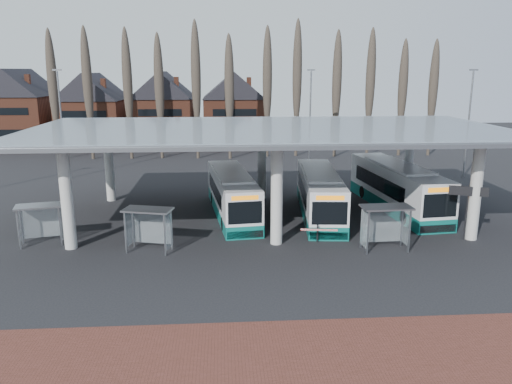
{
  "coord_description": "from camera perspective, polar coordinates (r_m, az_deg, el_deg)",
  "views": [
    {
      "loc": [
        -3.11,
        -25.58,
        10.07
      ],
      "look_at": [
        -0.91,
        7.0,
        2.08
      ],
      "focal_mm": 35.0,
      "sensor_mm": 36.0,
      "label": 1
    }
  ],
  "objects": [
    {
      "name": "info_sign_0",
      "position": [
        32.44,
        23.09,
        -0.34
      ],
      "size": [
        2.14,
        0.89,
        3.33
      ],
      "rotation": [
        0.0,
        0.0,
        -0.36
      ],
      "color": "black",
      "rests_on": "ground"
    },
    {
      "name": "bus_1",
      "position": [
        35.52,
        -2.73,
        -0.3
      ],
      "size": [
        3.67,
        11.33,
        3.09
      ],
      "rotation": [
        0.0,
        0.0,
        0.12
      ],
      "color": "white",
      "rests_on": "ground"
    },
    {
      "name": "lamp_post_c",
      "position": [
        51.32,
        23.12,
        7.36
      ],
      "size": [
        0.8,
        0.16,
        10.17
      ],
      "color": "slate",
      "rests_on": "ground"
    },
    {
      "name": "shelter_1",
      "position": [
        28.92,
        -12.12,
        -3.14
      ],
      "size": [
        2.95,
        1.97,
        2.51
      ],
      "rotation": [
        0.0,
        0.0,
        -0.25
      ],
      "color": "gray",
      "rests_on": "ground"
    },
    {
      "name": "poplar_row",
      "position": [
        58.68,
        -0.84,
        12.48
      ],
      "size": [
        45.1,
        1.1,
        14.5
      ],
      "color": "#473D33",
      "rests_on": "ground"
    },
    {
      "name": "lamp_post_a",
      "position": [
        50.08,
        -21.32,
        7.39
      ],
      "size": [
        0.8,
        0.16,
        10.17
      ],
      "color": "slate",
      "rests_on": "ground"
    },
    {
      "name": "bus_3",
      "position": [
        38.43,
        15.75,
        0.47
      ],
      "size": [
        3.86,
        12.35,
        3.38
      ],
      "rotation": [
        0.0,
        0.0,
        0.1
      ],
      "color": "white",
      "rests_on": "ground"
    },
    {
      "name": "shelter_0",
      "position": [
        32.04,
        -23.47,
        -2.46
      ],
      "size": [
        2.83,
        1.86,
        2.42
      ],
      "rotation": [
        0.0,
        0.0,
        0.23
      ],
      "color": "gray",
      "rests_on": "ground"
    },
    {
      "name": "barrier",
      "position": [
        29.79,
        7.18,
        -4.41
      ],
      "size": [
        2.16,
        0.73,
        1.09
      ],
      "rotation": [
        0.0,
        0.0,
        -0.13
      ],
      "color": "black",
      "rests_on": "ground"
    },
    {
      "name": "lamp_post_b",
      "position": [
        52.59,
        6.2,
        8.5
      ],
      "size": [
        0.8,
        0.16,
        10.17
      ],
      "color": "slate",
      "rests_on": "ground"
    },
    {
      "name": "ground",
      "position": [
        27.67,
        2.88,
        -7.62
      ],
      "size": [
        140.0,
        140.0,
        0.0
      ],
      "primitive_type": "plane",
      "color": "black",
      "rests_on": "ground"
    },
    {
      "name": "bus_2",
      "position": [
        35.73,
        7.27,
        -0.26
      ],
      "size": [
        3.42,
        11.58,
        3.17
      ],
      "rotation": [
        0.0,
        0.0,
        -0.09
      ],
      "color": "white",
      "rests_on": "ground"
    },
    {
      "name": "station_canopy",
      "position": [
        34.01,
        1.43,
        6.33
      ],
      "size": [
        32.0,
        16.0,
        6.34
      ],
      "color": "silver",
      "rests_on": "ground"
    },
    {
      "name": "townhouse_row",
      "position": [
        70.84,
        -14.35,
        9.99
      ],
      "size": [
        36.8,
        10.3,
        12.25
      ],
      "color": "brown",
      "rests_on": "ground"
    },
    {
      "name": "shelter_2",
      "position": [
        29.38,
        14.54,
        -2.86
      ],
      "size": [
        2.86,
        1.51,
        2.61
      ],
      "rotation": [
        0.0,
        0.0,
        0.04
      ],
      "color": "gray",
      "rests_on": "ground"
    }
  ]
}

